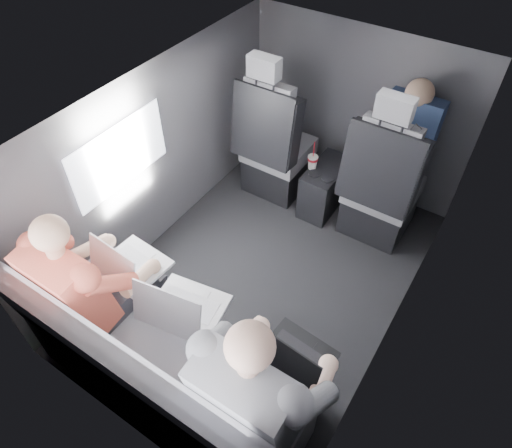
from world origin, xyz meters
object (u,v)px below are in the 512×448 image
Objects in this scene: soda_cup at (313,162)px; laptop_silver at (182,306)px; front_seat_left at (275,151)px; laptop_white at (129,263)px; rear_bench at (161,373)px; laptop_black at (294,356)px; front_seat_right at (380,192)px; passenger_rear_right at (264,389)px; passenger_rear_left at (95,285)px; passenger_front_right at (407,136)px; center_console at (325,187)px.

soda_cup is 1.65m from laptop_silver.
front_seat_left reaches higher than laptop_white.
rear_bench reaches higher than laptop_black.
front_seat_right is 1.85m from laptop_white.
rear_bench is 1.26× the size of passenger_rear_right.
front_seat_right is 3.60× the size of laptop_black.
passenger_rear_left reaches higher than soda_cup.
passenger_rear_right is 2.07m from passenger_front_right.
passenger_rear_left reaches higher than laptop_white.
laptop_black is 0.22m from passenger_rear_right.
rear_bench is at bearing -11.08° from passenger_rear_left.
passenger_rear_right reaches higher than laptop_silver.
rear_bench is 4.37× the size of laptop_white.
front_seat_left is 1.96m from rear_bench.
soda_cup is (-0.10, -0.07, 0.26)m from center_console.
center_console is 1.15× the size of laptop_silver.
laptop_silver is (-0.00, -1.70, 0.44)m from center_console.
front_seat_right is 1.83m from passenger_rear_right.
front_seat_right is 3.04× the size of laptop_silver.
laptop_silver is 0.51m from passenger_rear_left.
center_console is 1.98× the size of soda_cup.
front_seat_left is 1.71× the size of passenger_front_right.
laptop_black is (0.17, -1.59, 0.23)m from front_seat_right.
front_seat_left is 3.45× the size of laptop_white.
front_seat_right is at bearing -95.17° from passenger_front_right.
rear_bench is at bearing -103.31° from front_seat_right.
rear_bench is (-0.00, -1.94, 0.11)m from center_console.
rear_bench is at bearing -34.46° from laptop_white.
front_seat_right is 0.43m from passenger_front_right.
laptop_silver is at bearing -103.87° from passenger_front_right.
passenger_rear_left is at bearing -114.94° from passenger_front_right.
front_seat_left is 0.49m from center_console.
passenger_front_right is (0.02, 0.26, 0.34)m from front_seat_right.
front_seat_left is at bearing 105.12° from laptop_silver.
center_console is at bearing 90.00° from rear_bench.
passenger_rear_left is (-0.49, -1.85, 0.42)m from center_console.
rear_bench is 0.41m from laptop_silver.
soda_cup is 1.62m from laptop_white.
passenger_rear_right is at bearing -0.05° from passenger_rear_left.
front_seat_left is 3.04× the size of laptop_silver.
rear_bench reaches higher than laptop_white.
laptop_white is 0.30× the size of passenger_rear_left.
rear_bench is 0.62m from laptop_white.
passenger_rear_right is (1.08, -0.00, 0.02)m from passenger_rear_left.
passenger_rear_right is at bearing 9.12° from rear_bench.
passenger_rear_left is at bearing -104.77° from center_console.
rear_bench is (-0.45, -1.90, -0.09)m from front_seat_right.
rear_bench is 0.77m from laptop_black.
rear_bench is at bearing -86.95° from soda_cup.
front_seat_right reaches higher than passenger_front_right.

